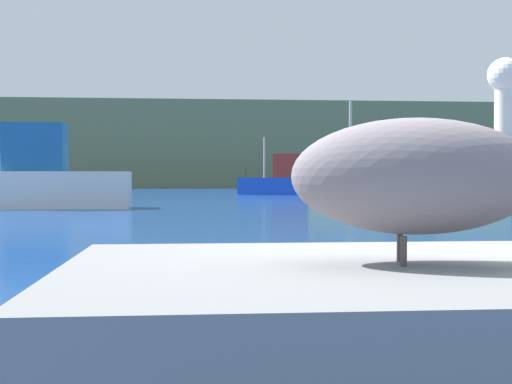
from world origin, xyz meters
TOP-DOWN VIEW (x-y plane):
  - ground_plane at (0.00, 0.00)m, footprint 260.00×260.00m
  - hillside_backdrop at (0.00, 77.48)m, footprint 140.00×12.45m
  - pier_dock at (-0.40, -0.93)m, footprint 3.23×2.23m
  - pelican at (-0.39, -0.93)m, footprint 1.50×0.80m
  - fishing_boat_blue at (5.24, 40.08)m, footprint 7.42×5.12m
  - fishing_boat_white at (-6.71, 20.83)m, footprint 6.28×1.93m
  - fishing_boat_red at (-13.04, 41.62)m, footprint 8.04×3.54m
  - fishing_boat_yellow at (7.43, 24.18)m, footprint 8.21×4.97m

SIDE VIEW (x-z plane):
  - ground_plane at x=0.00m, z-range 0.00..0.00m
  - pier_dock at x=-0.40m, z-range 0.00..0.65m
  - fishing_boat_red at x=-13.04m, z-range -1.34..3.06m
  - fishing_boat_yellow at x=7.43m, z-range -1.24..3.03m
  - fishing_boat_blue at x=5.24m, z-range -0.87..2.80m
  - fishing_boat_white at x=-6.71m, z-range -1.27..3.30m
  - pelican at x=-0.39m, z-range 0.60..1.54m
  - hillside_backdrop at x=0.00m, z-range 0.00..9.46m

